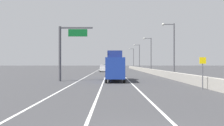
# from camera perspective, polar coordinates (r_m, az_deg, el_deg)

# --- Properties ---
(ground_plane) EXTENTS (320.00, 320.00, 0.00)m
(ground_plane) POSITION_cam_1_polar(r_m,az_deg,el_deg) (70.13, 0.50, -2.08)
(ground_plane) COLOR #38383A
(lane_stripe_left) EXTENTS (0.16, 130.00, 0.00)m
(lane_stripe_left) POSITION_cam_1_polar(r_m,az_deg,el_deg) (61.29, -4.53, -2.36)
(lane_stripe_left) COLOR silver
(lane_stripe_left) RESTS_ON ground_plane
(lane_stripe_center) EXTENTS (0.16, 130.00, 0.00)m
(lane_stripe_center) POSITION_cam_1_polar(r_m,az_deg,el_deg) (61.14, -1.25, -2.37)
(lane_stripe_center) COLOR silver
(lane_stripe_center) RESTS_ON ground_plane
(lane_stripe_right) EXTENTS (0.16, 130.00, 0.00)m
(lane_stripe_right) POSITION_cam_1_polar(r_m,az_deg,el_deg) (61.18, 2.03, -2.36)
(lane_stripe_right) COLOR silver
(lane_stripe_right) RESTS_ON ground_plane
(jersey_barrier_right) EXTENTS (0.60, 120.00, 1.10)m
(jersey_barrier_right) POSITION_cam_1_polar(r_m,az_deg,el_deg) (47.08, 11.26, -2.38)
(jersey_barrier_right) COLOR #9E998E
(jersey_barrier_right) RESTS_ON ground_plane
(overhead_sign_gantry) EXTENTS (4.68, 0.36, 7.50)m
(overhead_sign_gantry) POSITION_cam_1_polar(r_m,az_deg,el_deg) (29.63, -12.51, 4.35)
(overhead_sign_gantry) COLOR #47474C
(overhead_sign_gantry) RESTS_ON ground_plane
(speed_advisory_sign) EXTENTS (0.60, 0.11, 3.00)m
(speed_advisory_sign) POSITION_cam_1_polar(r_m,az_deg,el_deg) (21.37, 23.29, -1.88)
(speed_advisory_sign) COLOR #4C4C51
(speed_advisory_sign) RESTS_ON ground_plane
(lamp_post_right_second) EXTENTS (2.14, 0.44, 9.09)m
(lamp_post_right_second) POSITION_cam_1_polar(r_m,az_deg,el_deg) (36.31, 15.99, 4.41)
(lamp_post_right_second) COLOR #4C4C51
(lamp_post_right_second) RESTS_ON ground_plane
(lamp_post_right_third) EXTENTS (2.14, 0.44, 9.09)m
(lamp_post_right_third) POSITION_cam_1_polar(r_m,az_deg,el_deg) (55.40, 10.21, 2.86)
(lamp_post_right_third) COLOR #4C4C51
(lamp_post_right_third) RESTS_ON ground_plane
(lamp_post_right_fourth) EXTENTS (2.14, 0.44, 9.09)m
(lamp_post_right_fourth) POSITION_cam_1_polar(r_m,az_deg,el_deg) (74.74, 7.19, 2.09)
(lamp_post_right_fourth) COLOR #4C4C51
(lamp_post_right_fourth) RESTS_ON ground_plane
(lamp_post_right_fifth) EXTENTS (2.14, 0.44, 9.09)m
(lamp_post_right_fifth) POSITION_cam_1_polar(r_m,az_deg,el_deg) (94.25, 5.65, 1.64)
(lamp_post_right_fifth) COLOR #4C4C51
(lamp_post_right_fifth) RESTS_ON ground_plane
(car_green_0) EXTENTS (1.88, 4.12, 1.92)m
(car_green_0) POSITION_cam_1_polar(r_m,az_deg,el_deg) (96.96, -1.78, -0.96)
(car_green_0) COLOR #196033
(car_green_0) RESTS_ON ground_plane
(car_white_1) EXTENTS (1.95, 4.83, 1.98)m
(car_white_1) POSITION_cam_1_polar(r_m,az_deg,el_deg) (60.77, -2.44, -1.45)
(car_white_1) COLOR white
(car_white_1) RESTS_ON ground_plane
(car_blue_2) EXTENTS (1.82, 4.81, 2.07)m
(car_blue_2) POSITION_cam_1_polar(r_m,az_deg,el_deg) (38.23, 0.79, -2.19)
(car_blue_2) COLOR #1E389E
(car_blue_2) RESTS_ON ground_plane
(box_truck) EXTENTS (2.52, 7.72, 4.26)m
(box_truck) POSITION_cam_1_polar(r_m,az_deg,el_deg) (29.16, 0.79, -1.05)
(box_truck) COLOR navy
(box_truck) RESTS_ON ground_plane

